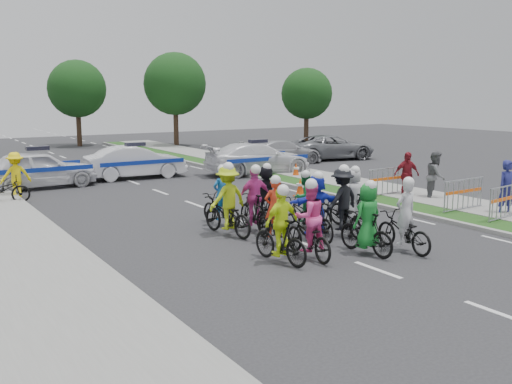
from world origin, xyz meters
TOP-DOWN VIEW (x-y plane):
  - ground at (0.00, 0.00)m, footprint 90.00×90.00m
  - curb_right at (5.10, 5.00)m, footprint 0.20×60.00m
  - grass_strip at (5.80, 5.00)m, footprint 1.20×60.00m
  - sidewalk_right at (7.60, 5.00)m, footprint 2.40×60.00m
  - sidewalk_left at (-6.50, 5.00)m, footprint 3.00×60.00m
  - rider_0 at (1.65, 0.81)m, footprint 0.74×1.86m
  - rider_1 at (0.68, 1.09)m, footprint 0.78×1.75m
  - rider_2 at (-0.69, 1.60)m, footprint 0.85×1.92m
  - rider_3 at (-1.48, 1.62)m, footprint 0.96×1.79m
  - rider_4 at (1.36, 2.80)m, footprint 1.18×2.02m
  - rider_5 at (0.49, 2.81)m, footprint 1.51×1.80m
  - rider_6 at (-0.63, 3.15)m, footprint 0.84×1.83m
  - rider_7 at (2.22, 3.31)m, footprint 0.82×1.78m
  - rider_8 at (1.13, 4.18)m, footprint 0.81×1.71m
  - rider_9 at (-0.33, 4.55)m, footprint 1.00×1.86m
  - rider_10 at (-1.20, 4.55)m, footprint 1.20×2.07m
  - rider_11 at (0.72, 5.56)m, footprint 1.46×1.74m
  - rider_12 at (-0.78, 5.67)m, footprint 0.84×1.84m
  - police_car_0 at (-3.78, 15.64)m, footprint 4.68×2.09m
  - police_car_1 at (0.59, 16.15)m, footprint 4.60×1.89m
  - police_car_2 at (6.03, 14.22)m, footprint 5.49×2.91m
  - civilian_sedan at (9.35, 16.93)m, footprint 4.73×2.16m
  - civilian_suv at (13.09, 17.19)m, footprint 5.55×3.37m
  - spectator_0 at (7.43, 1.92)m, footprint 0.73×0.57m
  - spectator_1 at (7.77, 5.01)m, footprint 1.10×1.05m
  - spectator_2 at (7.31, 5.97)m, footprint 1.08×0.73m
  - marshal_hiviz at (-4.99, 13.78)m, footprint 1.14×0.71m
  - barrier_0 at (6.70, 1.43)m, footprint 2.05×0.75m
  - barrier_1 at (6.70, 2.96)m, footprint 2.02×0.57m
  - barrier_2 at (6.70, 6.32)m, footprint 2.01×0.53m
  - cone_0 at (4.09, 8.26)m, footprint 0.40×0.40m
  - cone_1 at (6.84, 12.25)m, footprint 0.40×0.40m
  - parked_bike at (-5.67, 12.71)m, footprint 1.96×0.96m
  - tree_1 at (9.00, 30.00)m, footprint 4.55×4.55m
  - tree_2 at (18.00, 26.00)m, footprint 3.85×3.85m
  - tree_4 at (3.00, 34.00)m, footprint 4.20×4.20m

SIDE VIEW (x-z plane):
  - ground at x=0.00m, z-range 0.00..0.00m
  - grass_strip at x=5.80m, z-range 0.00..0.11m
  - curb_right at x=5.10m, z-range 0.00..0.12m
  - sidewalk_right at x=7.60m, z-range 0.00..0.13m
  - sidewalk_left at x=-6.50m, z-range 0.00..0.13m
  - cone_0 at x=4.09m, z-range -0.01..0.69m
  - cone_1 at x=6.84m, z-range -0.01..0.69m
  - parked_bike at x=-5.67m, z-range 0.00..0.98m
  - barrier_0 at x=6.70m, z-range 0.00..1.12m
  - barrier_1 at x=6.70m, z-range 0.00..1.12m
  - barrier_2 at x=6.70m, z-range 0.00..1.12m
  - rider_6 at x=-0.63m, z-range -0.30..1.49m
  - rider_12 at x=-0.78m, z-range -0.30..1.50m
  - rider_0 at x=1.65m, z-range -0.32..1.55m
  - rider_8 at x=1.13m, z-range -0.21..1.47m
  - civilian_sedan at x=9.35m, z-range 0.00..1.34m
  - rider_2 at x=-0.69m, z-range -0.25..1.66m
  - rider_3 at x=-1.48m, z-range -0.21..1.63m
  - rider_1 at x=0.68m, z-range -0.20..1.62m
  - rider_7 at x=2.22m, z-range -0.20..1.63m
  - civilian_suv at x=13.09m, z-range 0.00..1.44m
  - rider_9 at x=-0.33m, z-range -0.22..1.68m
  - police_car_1 at x=0.59m, z-range 0.00..1.48m
  - rider_11 at x=0.72m, z-range -0.14..1.64m
  - police_car_2 at x=6.03m, z-range 0.00..1.52m
  - rider_4 at x=1.36m, z-range -0.23..1.75m
  - rider_10 at x=-1.20m, z-range -0.23..1.79m
  - rider_5 at x=0.49m, z-range -0.15..1.71m
  - police_car_0 at x=-3.78m, z-range 0.00..1.56m
  - marshal_hiviz at x=-4.99m, z-range 0.00..1.70m
  - spectator_2 at x=7.31m, z-range 0.00..1.71m
  - spectator_0 at x=7.43m, z-range 0.00..1.79m
  - spectator_1 at x=7.77m, z-range 0.00..1.79m
  - tree_2 at x=18.00m, z-range 0.95..6.72m
  - tree_4 at x=3.00m, z-range 1.04..7.34m
  - tree_1 at x=9.00m, z-range 1.12..7.95m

